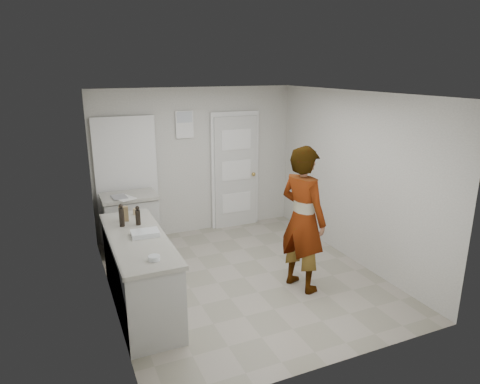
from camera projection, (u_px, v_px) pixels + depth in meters
name	position (u px, v px, depth m)	size (l,w,h in m)	color
ground	(244.00, 277.00, 5.94)	(4.00, 4.00, 0.00)	gray
room_shell	(188.00, 176.00, 7.30)	(4.00, 4.00, 4.00)	#B3B1A9
main_counter	(140.00, 275.00, 5.09)	(0.64, 1.96, 0.93)	#B9BAB5
side_counter	(131.00, 225.00, 6.70)	(0.84, 0.61, 0.93)	#B9BAB5
person	(303.00, 219.00, 5.44)	(0.69, 0.46, 1.90)	silver
cake_mix_box	(124.00, 214.00, 5.41)	(0.12, 0.05, 0.19)	olive
spice_jar	(135.00, 212.00, 5.67)	(0.05, 0.05, 0.08)	tan
oil_cruet_a	(138.00, 216.00, 5.28)	(0.06, 0.06, 0.25)	black
oil_cruet_b	(122.00, 216.00, 5.23)	(0.06, 0.06, 0.29)	black
baking_dish	(145.00, 233.00, 4.97)	(0.33, 0.24, 0.06)	silver
egg_bowl	(154.00, 258.00, 4.33)	(0.12, 0.12, 0.05)	silver
papers	(124.00, 198.00, 6.39)	(0.25, 0.32, 0.01)	white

